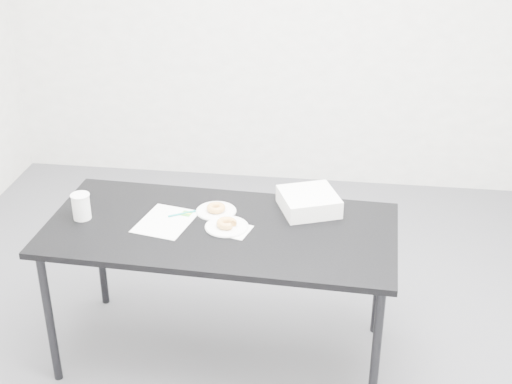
# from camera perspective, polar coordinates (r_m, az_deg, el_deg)

# --- Properties ---
(floor) EXTENTS (4.00, 4.00, 0.00)m
(floor) POSITION_cam_1_polar(r_m,az_deg,el_deg) (3.98, -2.07, -11.24)
(floor) COLOR #535358
(floor) RESTS_ON ground
(wall_back) EXTENTS (4.00, 0.02, 2.70)m
(wall_back) POSITION_cam_1_polar(r_m,az_deg,el_deg) (5.23, 1.41, 14.66)
(wall_back) COLOR white
(wall_back) RESTS_ON floor
(table) EXTENTS (1.71, 0.86, 0.77)m
(table) POSITION_cam_1_polar(r_m,az_deg,el_deg) (3.45, -2.86, -3.65)
(table) COLOR black
(table) RESTS_ON floor
(scorecard) EXTENTS (0.30, 0.35, 0.00)m
(scorecard) POSITION_cam_1_polar(r_m,az_deg,el_deg) (3.49, -7.24, -2.35)
(scorecard) COLOR white
(scorecard) RESTS_ON table
(logo_patch) EXTENTS (0.06, 0.06, 0.00)m
(logo_patch) POSITION_cam_1_polar(r_m,az_deg,el_deg) (3.54, -5.58, -1.73)
(logo_patch) COLOR green
(logo_patch) RESTS_ON scorecard
(pen) EXTENTS (0.13, 0.08, 0.01)m
(pen) POSITION_cam_1_polar(r_m,az_deg,el_deg) (3.54, -5.94, -1.73)
(pen) COLOR #0B807D
(pen) RESTS_ON scorecard
(napkin) EXTENTS (0.18, 0.18, 0.00)m
(napkin) POSITION_cam_1_polar(r_m,az_deg,el_deg) (3.39, -1.77, -3.07)
(napkin) COLOR white
(napkin) RESTS_ON table
(plate_near) EXTENTS (0.21, 0.21, 0.01)m
(plate_near) POSITION_cam_1_polar(r_m,az_deg,el_deg) (3.41, -2.36, -2.79)
(plate_near) COLOR white
(plate_near) RESTS_ON napkin
(donut_near) EXTENTS (0.13, 0.13, 0.03)m
(donut_near) POSITION_cam_1_polar(r_m,az_deg,el_deg) (3.40, -2.37, -2.51)
(donut_near) COLOR gold
(donut_near) RESTS_ON plate_near
(plate_far) EXTENTS (0.20, 0.20, 0.01)m
(plate_far) POSITION_cam_1_polar(r_m,az_deg,el_deg) (3.56, -3.21, -1.54)
(plate_far) COLOR white
(plate_far) RESTS_ON table
(donut_far) EXTENTS (0.09, 0.09, 0.03)m
(donut_far) POSITION_cam_1_polar(r_m,az_deg,el_deg) (3.55, -3.22, -1.28)
(donut_far) COLOR gold
(donut_far) RESTS_ON plate_far
(coffee_cup) EXTENTS (0.09, 0.09, 0.13)m
(coffee_cup) POSITION_cam_1_polar(r_m,az_deg,el_deg) (3.56, -13.81, -1.12)
(coffee_cup) COLOR silver
(coffee_cup) RESTS_ON table
(cup_lid) EXTENTS (0.08, 0.08, 0.01)m
(cup_lid) POSITION_cam_1_polar(r_m,az_deg,el_deg) (3.67, 2.79, -0.55)
(cup_lid) COLOR white
(cup_lid) RESTS_ON table
(bakery_box) EXTENTS (0.35, 0.35, 0.09)m
(bakery_box) POSITION_cam_1_polar(r_m,az_deg,el_deg) (3.56, 4.24, -0.78)
(bakery_box) COLOR white
(bakery_box) RESTS_ON table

